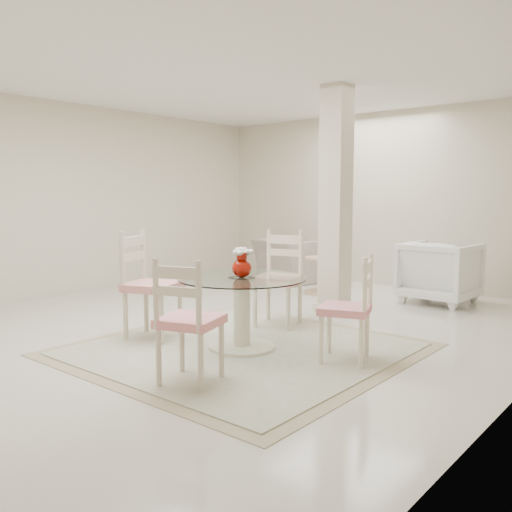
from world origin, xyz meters
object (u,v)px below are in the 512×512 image
Objects in this scene: side_table at (322,277)px; dining_chair_south at (186,312)px; column at (336,200)px; dining_chair_east at (353,301)px; dining_chair_west at (146,277)px; armchair_white at (440,272)px; dining_chair_north at (280,271)px; recliner_taupe at (291,260)px; dining_table at (242,313)px; red_vase at (242,263)px.

dining_chair_south is at bearing -71.11° from side_table.
dining_chair_east is (1.21, -1.67, -0.82)m from column.
column is 2.51m from dining_chair_west.
column is 3.02× the size of armchair_white.
dining_chair_west is at bearing -92.85° from dining_chair_east.
dining_chair_north is 1.45m from dining_chair_west.
dining_chair_east is 1.44m from dining_chair_north.
dining_chair_east is at bearing -54.13° from column.
side_table is at bearing 165.26° from recliner_taupe.
dining_chair_west is at bearing -134.27° from dining_chair_north.
dining_chair_west is 2.24× the size of side_table.
dining_table is 1.09× the size of recliner_taupe.
column is 2.22m from dining_chair_east.
red_vase reaches higher than dining_table.
red_vase is 1.04m from dining_chair_west.
recliner_taupe is 1.20× the size of armchair_white.
red_vase is at bearing -92.85° from dining_chair_east.
armchair_white is (-0.43, 3.02, -0.13)m from dining_chair_east.
dining_chair_west reaches higher than armchair_white.
dining_chair_north is 2.04m from dining_chair_south.
side_table is at bearing 129.94° from column.
dining_chair_south is at bearing -72.54° from dining_table.
dining_chair_east is at bearing -44.46° from dining_chair_north.
column is 1.82m from armchair_white.
red_vase is 0.52× the size of side_table.
column is 2.23m from dining_table.
dining_chair_north is at bearing 107.35° from dining_table.
dining_table is at bearing 161.57° from red_vase.
red_vase reaches higher than side_table.
column is 5.14× the size of side_table.
armchair_white is at bearing 53.43° from dining_chair_north.
dining_chair_north is (-0.31, 0.98, -0.21)m from red_vase.
red_vase is 1.05m from dining_chair_north.
armchair_white is 1.70× the size of side_table.
dining_chair_north is at bearing 107.40° from red_vase.
dining_chair_west is 1.10× the size of recliner_taupe.
dining_chair_east reaches higher than dining_table.
dining_table is 1.03× the size of dining_chair_north.
dining_chair_north is 1.27× the size of armchair_white.
dining_chair_north is at bearing -69.65° from side_table.
side_table is at bearing -89.33° from dining_chair_south.
dining_chair_west is 3.25m from side_table.
red_vase reaches higher than armchair_white.
column is 2.07m from red_vase.
recliner_taupe is at bearing 139.11° from column.
dining_chair_east is 0.94× the size of recliner_taupe.
recliner_taupe is at bearing -157.58° from dining_chair_east.
dining_chair_north is 3.07m from recliner_taupe.
dining_chair_south is (-0.66, -1.28, 0.02)m from dining_chair_east.
recliner_taupe reaches higher than dining_table.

